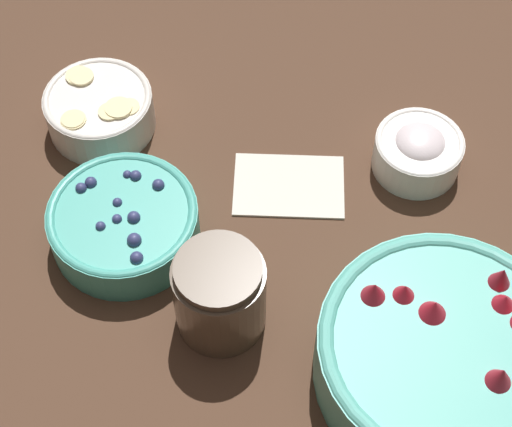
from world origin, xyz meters
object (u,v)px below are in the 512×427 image
object	(u,v)px
bowl_cream	(418,150)
bowl_strawberries	(443,354)
bowl_blueberries	(124,222)
bowl_bananas	(99,108)
jar_chocolate	(220,296)

from	to	relation	value
bowl_cream	bowl_strawberries	bearing A→B (deg)	96.95
bowl_blueberries	bowl_bananas	xyz separation A→B (m)	(0.07, -0.16, 0.00)
bowl_blueberries	bowl_bananas	world-z (taller)	bowl_blueberries
jar_chocolate	bowl_bananas	bearing A→B (deg)	-51.80
bowl_blueberries	bowl_cream	xyz separation A→B (m)	(-0.32, -0.15, -0.00)
jar_chocolate	bowl_strawberries	bearing A→B (deg)	172.35
bowl_strawberries	jar_chocolate	world-z (taller)	jar_chocolate
bowl_cream	jar_chocolate	distance (m)	0.31
bowl_blueberries	jar_chocolate	world-z (taller)	jar_chocolate
bowl_blueberries	jar_chocolate	size ratio (longest dim) A/B	1.58
bowl_bananas	jar_chocolate	world-z (taller)	jar_chocolate
bowl_bananas	bowl_cream	world-z (taller)	bowl_cream
bowl_bananas	jar_chocolate	bearing A→B (deg)	128.20
bowl_cream	jar_chocolate	xyz separation A→B (m)	(0.20, 0.24, 0.02)
bowl_strawberries	bowl_bananas	size ratio (longest dim) A/B	1.91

